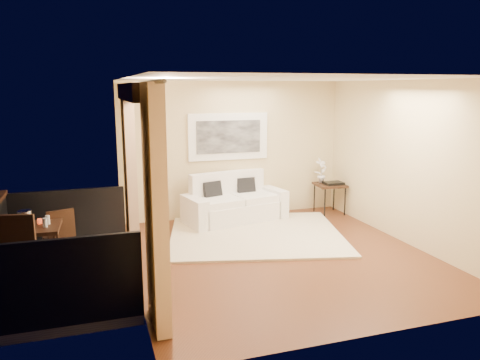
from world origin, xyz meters
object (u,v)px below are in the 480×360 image
sofa (234,204)px  bistro_table (34,232)px  orchid (321,171)px  balcony_chair_near (14,252)px  balcony_chair_far (60,234)px  side_table (330,187)px  ice_bucket (25,218)px

sofa → bistro_table: size_ratio=2.71×
sofa → orchid: 2.00m
balcony_chair_near → balcony_chair_far: bearing=77.3°
side_table → orchid: size_ratio=1.21×
orchid → bistro_table: (-5.30, -2.03, -0.20)m
balcony_chair_far → balcony_chair_near: (-0.47, -0.99, 0.12)m
side_table → balcony_chair_near: balcony_chair_near is taller
bistro_table → balcony_chair_near: (-0.18, -0.55, -0.07)m
side_table → orchid: orchid is taller
ice_bucket → balcony_chair_far: bearing=41.4°
sofa → balcony_chair_near: (-3.55, -2.52, 0.29)m
balcony_chair_near → ice_bucket: 0.69m
orchid → balcony_chair_near: orchid is taller
side_table → bistro_table: (-5.43, -1.88, 0.12)m
bistro_table → balcony_chair_near: size_ratio=0.73×
side_table → ice_bucket: size_ratio=3.14×
side_table → balcony_chair_near: bearing=-156.6°
balcony_chair_near → sofa: bearing=47.8°
side_table → orchid: (-0.13, 0.15, 0.32)m
sofa → orchid: orchid is taller
bistro_table → balcony_chair_far: (0.29, 0.44, -0.19)m
side_table → ice_bucket: ice_bucket is taller
sofa → side_table: size_ratio=3.34×
side_table → bistro_table: size_ratio=0.81×
sofa → balcony_chair_far: 3.45m
side_table → balcony_chair_far: 5.34m
balcony_chair_far → balcony_chair_near: bearing=47.1°
bistro_table → side_table: bearing=19.1°
balcony_chair_near → ice_bucket: size_ratio=5.32×
side_table → sofa: bearing=177.5°
side_table → balcony_chair_far: size_ratio=0.72×
sofa → balcony_chair_far: size_ratio=2.39×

